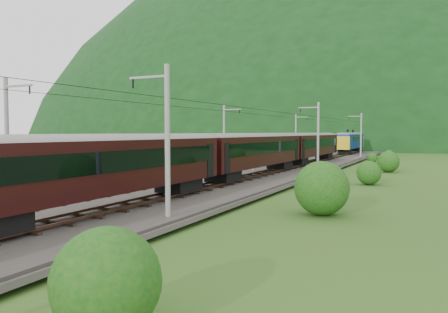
% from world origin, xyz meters
% --- Properties ---
extents(ground, '(600.00, 600.00, 0.00)m').
position_xyz_m(ground, '(0.00, 0.00, 0.00)').
color(ground, '#2B4C17').
rests_on(ground, ground).
extents(railbed, '(14.00, 220.00, 0.30)m').
position_xyz_m(railbed, '(0.00, 10.00, 0.15)').
color(railbed, '#38332D').
rests_on(railbed, ground).
extents(track_left, '(2.40, 220.00, 0.27)m').
position_xyz_m(track_left, '(-2.40, 10.00, 0.37)').
color(track_left, brown).
rests_on(track_left, railbed).
extents(track_right, '(2.40, 220.00, 0.27)m').
position_xyz_m(track_right, '(2.40, 10.00, 0.37)').
color(track_right, brown).
rests_on(track_right, railbed).
extents(catenary_left, '(2.54, 192.28, 8.00)m').
position_xyz_m(catenary_left, '(-6.12, 32.00, 4.50)').
color(catenary_left, gray).
rests_on(catenary_left, railbed).
extents(catenary_right, '(2.54, 192.28, 8.00)m').
position_xyz_m(catenary_right, '(6.12, 32.00, 4.50)').
color(catenary_right, gray).
rests_on(catenary_right, railbed).
extents(overhead_wires, '(4.83, 198.00, 0.03)m').
position_xyz_m(overhead_wires, '(0.00, 10.00, 7.10)').
color(overhead_wires, black).
rests_on(overhead_wires, ground).
extents(mountain_main, '(504.00, 360.00, 244.00)m').
position_xyz_m(mountain_main, '(0.00, 260.00, 0.00)').
color(mountain_main, black).
rests_on(mountain_main, ground).
extents(mountain_ridge, '(336.00, 280.00, 132.00)m').
position_xyz_m(mountain_ridge, '(-120.00, 300.00, 0.00)').
color(mountain_ridge, black).
rests_on(mountain_ridge, ground).
extents(train, '(2.89, 160.31, 5.02)m').
position_xyz_m(train, '(2.40, -0.65, 3.44)').
color(train, black).
rests_on(train, ground).
extents(hazard_post_near, '(0.14, 0.14, 1.35)m').
position_xyz_m(hazard_post_near, '(-0.43, 27.91, 0.98)').
color(hazard_post_near, red).
rests_on(hazard_post_near, railbed).
extents(hazard_post_far, '(0.17, 0.17, 1.56)m').
position_xyz_m(hazard_post_far, '(0.55, 58.09, 1.08)').
color(hazard_post_far, red).
rests_on(hazard_post_far, railbed).
extents(signal, '(0.26, 0.26, 2.33)m').
position_xyz_m(signal, '(-4.28, 28.61, 1.67)').
color(signal, black).
rests_on(signal, railbed).
extents(vegetation_left, '(13.27, 145.06, 5.78)m').
position_xyz_m(vegetation_left, '(-13.35, 14.44, 2.09)').
color(vegetation_left, '#144913').
rests_on(vegetation_left, ground).
extents(vegetation_right, '(5.91, 106.55, 2.81)m').
position_xyz_m(vegetation_right, '(12.23, 0.90, 1.17)').
color(vegetation_right, '#144913').
rests_on(vegetation_right, ground).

